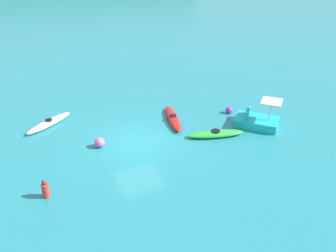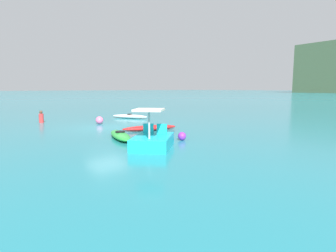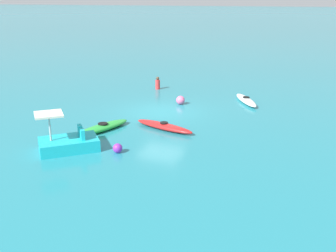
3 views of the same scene
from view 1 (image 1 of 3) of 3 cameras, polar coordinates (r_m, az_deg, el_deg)
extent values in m
plane|color=teal|center=(21.08, -4.45, -2.36)|extent=(600.00, 600.00, 0.00)
ellipsoid|color=green|center=(21.64, 6.92, -1.13)|extent=(3.21, 1.66, 0.32)
cylinder|color=black|center=(21.55, 6.95, -0.70)|extent=(0.59, 0.59, 0.05)
ellipsoid|color=white|center=(23.62, -16.90, 0.44)|extent=(3.08, 2.17, 0.32)
cylinder|color=black|center=(23.54, -16.96, 0.84)|extent=(0.55, 0.55, 0.05)
ellipsoid|color=red|center=(23.11, 0.73, 1.13)|extent=(1.46, 3.38, 0.32)
cylinder|color=black|center=(23.02, 0.73, 1.53)|extent=(0.48, 0.48, 0.05)
cube|color=#19B7C6|center=(23.08, 12.71, 0.58)|extent=(2.73, 2.78, 0.50)
cube|color=#19B7C6|center=(23.19, 11.62, 2.16)|extent=(0.43, 0.42, 0.44)
cube|color=#19B7C6|center=(22.66, 11.34, 1.53)|extent=(0.43, 0.42, 0.44)
cylinder|color=#B2B2B7|center=(22.66, 14.66, 2.07)|extent=(0.08, 0.08, 1.10)
cube|color=silver|center=(22.42, 14.84, 3.42)|extent=(1.55, 1.55, 0.08)
sphere|color=purple|center=(24.28, 8.83, 2.30)|extent=(0.40, 0.40, 0.40)
sphere|color=pink|center=(20.79, -9.92, -2.38)|extent=(0.52, 0.52, 0.52)
cylinder|color=red|center=(17.82, -17.35, -8.95)|extent=(0.33, 0.33, 0.65)
sphere|color=brown|center=(17.57, -17.56, -7.79)|extent=(0.22, 0.22, 0.22)
camera|label=2|loc=(25.84, 40.02, 2.83)|focal=30.24mm
camera|label=3|loc=(36.73, 20.69, 19.52)|focal=42.08mm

